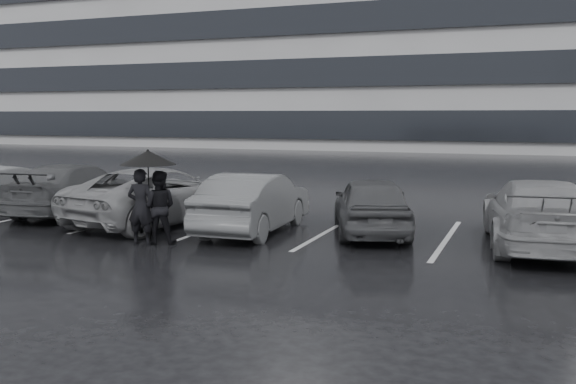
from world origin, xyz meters
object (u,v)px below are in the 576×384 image
(car_west_a, at_px, (254,203))
(pedestrian_right, at_px, (159,207))
(car_west_d, at_px, (13,188))
(car_east, at_px, (538,214))
(car_west_b, at_px, (160,195))
(car_main, at_px, (372,205))
(car_west_c, at_px, (76,189))
(pedestrian_left, at_px, (141,207))

(car_west_a, xyz_separation_m, pedestrian_right, (-1.36, -2.01, 0.09))
(car_west_d, height_order, car_east, car_east)
(car_west_b, bearing_deg, car_east, -167.38)
(car_west_d, bearing_deg, car_west_b, -170.02)
(car_main, height_order, car_west_a, car_west_a)
(car_main, distance_m, car_east, 3.64)
(car_west_a, height_order, car_east, car_east)
(car_west_b, relative_size, car_west_c, 1.06)
(car_west_a, height_order, pedestrian_left, pedestrian_left)
(car_main, height_order, car_west_d, car_main)
(pedestrian_left, height_order, pedestrian_right, pedestrian_left)
(car_west_d, xyz_separation_m, car_east, (14.33, -0.30, 0.08))
(car_east, relative_size, pedestrian_right, 3.16)
(car_west_b, distance_m, car_west_c, 3.12)
(car_west_c, height_order, pedestrian_right, pedestrian_right)
(car_west_a, distance_m, car_west_d, 8.05)
(car_west_c, xyz_separation_m, pedestrian_right, (4.47, -2.79, 0.08))
(car_west_b, xyz_separation_m, pedestrian_right, (1.40, -2.27, 0.07))
(car_west_a, bearing_deg, pedestrian_left, 50.87)
(car_main, bearing_deg, car_east, 156.41)
(car_west_a, height_order, pedestrian_right, pedestrian_right)
(car_west_b, xyz_separation_m, car_east, (9.07, 0.16, 0.00))
(car_main, relative_size, pedestrian_left, 2.46)
(car_west_d, height_order, pedestrian_left, pedestrian_left)
(car_west_a, relative_size, car_east, 0.85)
(car_west_b, height_order, pedestrian_left, pedestrian_left)
(pedestrian_left, bearing_deg, car_west_c, -44.33)
(pedestrian_left, relative_size, pedestrian_right, 1.03)
(car_main, distance_m, car_west_b, 5.46)
(pedestrian_left, bearing_deg, car_east, -169.94)
(pedestrian_right, bearing_deg, car_west_a, -143.75)
(car_main, distance_m, pedestrian_right, 4.88)
(car_east, bearing_deg, car_west_a, -2.92)
(car_west_c, bearing_deg, pedestrian_left, 138.19)
(car_west_a, xyz_separation_m, pedestrian_left, (-1.65, -2.24, 0.12))
(car_west_a, distance_m, car_west_b, 2.77)
(pedestrian_right, bearing_deg, car_west_c, -51.66)
(pedestrian_right, bearing_deg, car_west_b, -78.01)
(car_west_a, relative_size, car_west_d, 1.09)
(car_main, distance_m, car_west_c, 8.51)
(car_west_b, distance_m, pedestrian_right, 2.67)
(car_west_b, relative_size, pedestrian_right, 3.28)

